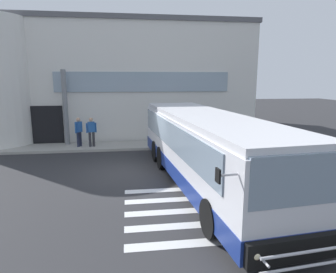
{
  "coord_description": "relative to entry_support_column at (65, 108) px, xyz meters",
  "views": [
    {
      "loc": [
        -0.03,
        -12.45,
        3.96
      ],
      "look_at": [
        1.7,
        0.07,
        1.5
      ],
      "focal_mm": 31.52,
      "sensor_mm": 36.0,
      "label": 1
    }
  ],
  "objects": [
    {
      "name": "ground_plane",
      "position": [
        3.62,
        -5.4,
        -2.34
      ],
      "size": [
        80.0,
        90.0,
        0.02
      ],
      "primitive_type": "cube",
      "color": "#2B2B2D",
      "rests_on": "ground"
    },
    {
      "name": "passenger_by_doorway",
      "position": [
        1.52,
        -0.84,
        -1.25
      ],
      "size": [
        0.58,
        0.3,
        1.68
      ],
      "color": "#2D2D33",
      "rests_on": "boarding_curb"
    },
    {
      "name": "terminal_building",
      "position": [
        2.95,
        6.13,
        1.53
      ],
      "size": [
        18.45,
        13.8,
        7.74
      ],
      "color": "silver",
      "rests_on": "ground"
    },
    {
      "name": "bus_main_foreground",
      "position": [
        6.45,
        -7.36,
        -1.0
      ],
      "size": [
        3.61,
        11.7,
        2.7
      ],
      "color": "silver",
      "rests_on": "ground"
    },
    {
      "name": "passenger_near_column",
      "position": [
        0.8,
        -0.72,
        -1.25
      ],
      "size": [
        0.38,
        0.52,
        1.68
      ],
      "color": "#1E2338",
      "rests_on": "boarding_curb"
    },
    {
      "name": "bay_paint_stripes",
      "position": [
        5.62,
        -9.6,
        -2.33
      ],
      "size": [
        4.4,
        3.96,
        0.01
      ],
      "color": "silver",
      "rests_on": "ground"
    },
    {
      "name": "safety_bollard_yellow",
      "position": [
        6.74,
        -1.8,
        -1.88
      ],
      "size": [
        0.18,
        0.18,
        0.9
      ],
      "primitive_type": "cylinder",
      "color": "yellow",
      "rests_on": "ground"
    },
    {
      "name": "boarding_curb",
      "position": [
        3.62,
        -0.6,
        -2.26
      ],
      "size": [
        20.65,
        2.0,
        0.15
      ],
      "primitive_type": "cube",
      "color": "#9E9B93",
      "rests_on": "ground"
    },
    {
      "name": "entry_support_column",
      "position": [
        0.0,
        0.0,
        0.0
      ],
      "size": [
        0.28,
        0.28,
        4.37
      ],
      "primitive_type": "cylinder",
      "color": "slate",
      "rests_on": "boarding_curb"
    }
  ]
}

